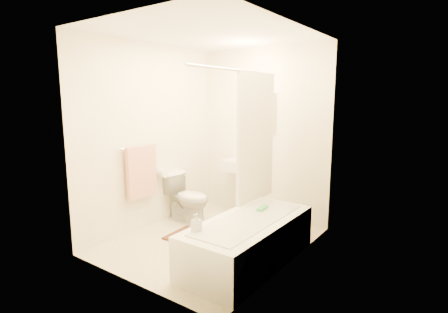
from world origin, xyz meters
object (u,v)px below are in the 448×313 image
Objects in this scene: sink at (239,184)px; soap_bottle at (196,223)px; toilet at (187,198)px; bath_mat at (195,237)px; bathtub at (249,241)px.

sink reaches higher than soap_bottle.
toilet is at bearing 134.84° from soap_bottle.
sink is 1.35× the size of bath_mat.
soap_bottle is at bearing -133.79° from toilet.
sink is at bearing 126.83° from bathtub.
sink reaches higher than bath_mat.
bathtub is (0.94, -1.26, -0.21)m from sink.
bathtub is 2.49× the size of bath_mat.
bathtub is at bearing -56.14° from sink.
soap_bottle is at bearing -71.77° from sink.
soap_bottle is at bearing -48.40° from bath_mat.
sink is 1.20m from bath_mat.
toilet reaches higher than soap_bottle.
toilet reaches higher than bath_mat.
bath_mat is 3.78× the size of soap_bottle.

